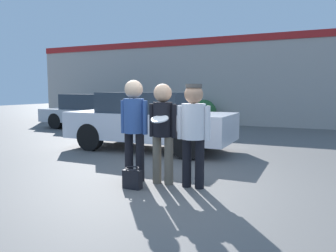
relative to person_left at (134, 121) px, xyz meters
The scene contains 9 objects.
ground_plane 1.18m from the person_left, 15.32° to the right, with size 56.00×56.00×0.00m, color #5B5956.
storefront_building 9.95m from the person_left, 86.99° to the left, with size 24.00×0.22×4.00m.
person_left is the anchor object (origin of this frame).
person_middle_with_frisbee 0.55m from the person_left, ahead, with size 0.49×0.55×1.68m.
person_right 1.08m from the person_left, ahead, with size 0.55×0.38×1.67m.
parked_car_near 3.05m from the person_left, 112.64° to the left, with size 4.39×1.78×1.52m.
parked_car_far 8.38m from the person_left, 131.13° to the left, with size 4.53×1.95×1.43m.
shrub 9.28m from the person_left, 100.66° to the left, with size 1.18×1.18×1.18m.
handbag 1.01m from the person_left, 64.13° to the right, with size 0.30×0.23×0.34m.
Camera 1 is at (2.32, -4.75, 1.57)m, focal length 35.00 mm.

